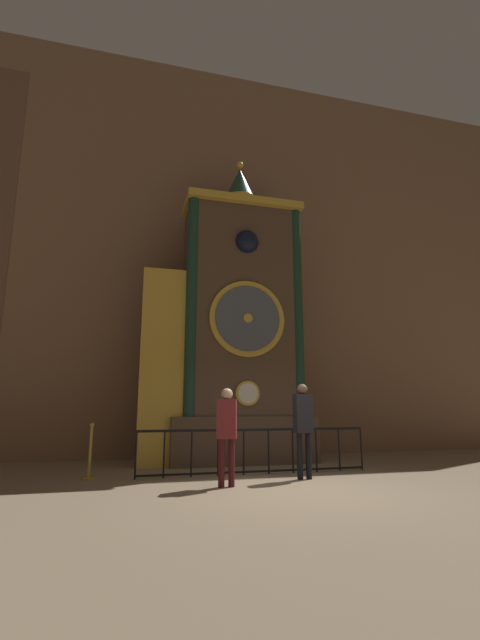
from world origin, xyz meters
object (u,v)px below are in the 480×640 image
object	(u,v)px
visitor_near	(227,427)
stanchion_post	(90,460)
visitor_far	(303,421)
clock_tower	(229,331)

from	to	relation	value
visitor_near	stanchion_post	xyz separation A→B (m)	(-2.37, 1.52, -0.67)
visitor_near	stanchion_post	size ratio (longest dim) A/B	1.61
visitor_near	stanchion_post	distance (m)	2.89
visitor_far	stanchion_post	xyz separation A→B (m)	(-4.00, 1.11, -0.74)
visitor_far	stanchion_post	distance (m)	4.22
clock_tower	visitor_far	distance (m)	3.70
stanchion_post	clock_tower	bearing A→B (deg)	28.38
stanchion_post	visitor_far	bearing A→B (deg)	-15.58
visitor_near	visitor_far	size ratio (longest dim) A/B	0.93
visitor_near	stanchion_post	world-z (taller)	visitor_near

